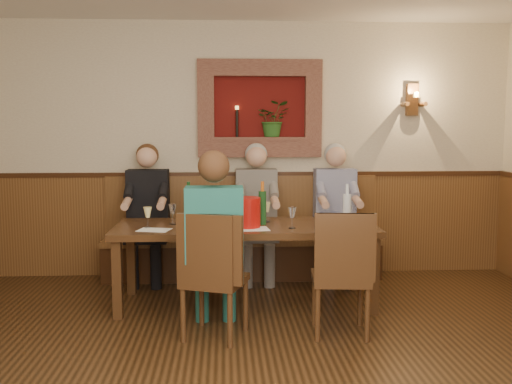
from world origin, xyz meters
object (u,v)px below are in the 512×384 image
(dining_table, at_px, (246,233))
(person_bench_mid, at_px, (257,224))
(wine_bottle_green_b, at_px, (189,206))
(wine_bottle_green_a, at_px, (262,207))
(person_bench_right, at_px, (336,223))
(spittoon_bucket, at_px, (247,212))
(chair_near_left, at_px, (214,301))
(person_chair_front, at_px, (215,259))
(bench, at_px, (242,248))
(chair_near_right, at_px, (340,298))
(water_bottle, at_px, (347,210))
(person_bench_left, at_px, (148,225))

(dining_table, distance_m, person_bench_mid, 0.85)
(wine_bottle_green_b, bearing_deg, wine_bottle_green_a, -9.58)
(person_bench_right, relative_size, wine_bottle_green_b, 3.77)
(person_bench_mid, height_order, spittoon_bucket, person_bench_mid)
(chair_near_left, xyz_separation_m, person_chair_front, (0.01, 0.07, 0.32))
(chair_near_left, relative_size, wine_bottle_green_a, 2.52)
(person_chair_front, distance_m, wine_bottle_green_a, 0.96)
(person_bench_right, relative_size, wine_bottle_green_a, 3.68)
(bench, bearing_deg, person_bench_right, -6.05)
(chair_near_right, distance_m, water_bottle, 0.89)
(bench, xyz_separation_m, person_chair_front, (-0.27, -1.72, 0.29))
(bench, height_order, person_chair_front, person_chair_front)
(dining_table, height_order, wine_bottle_green_b, wine_bottle_green_b)
(person_bench_mid, distance_m, spittoon_bucket, 1.01)
(person_bench_right, bearing_deg, chair_near_left, -127.60)
(person_bench_left, relative_size, person_chair_front, 1.00)
(wine_bottle_green_a, bearing_deg, spittoon_bucket, -133.67)
(bench, xyz_separation_m, person_bench_right, (1.01, -0.11, 0.29))
(bench, distance_m, water_bottle, 1.59)
(chair_near_left, height_order, person_bench_mid, person_bench_mid)
(person_bench_mid, bearing_deg, wine_bottle_green_b, -134.54)
(chair_near_left, bearing_deg, wine_bottle_green_b, 124.06)
(chair_near_left, height_order, wine_bottle_green_b, wine_bottle_green_b)
(chair_near_right, relative_size, water_bottle, 2.54)
(wine_bottle_green_a, bearing_deg, person_bench_mid, 90.47)
(dining_table, bearing_deg, person_chair_front, -109.47)
(person_chair_front, bearing_deg, person_bench_right, 51.37)
(person_bench_left, xyz_separation_m, person_chair_front, (0.74, -1.61, 0.00))
(chair_near_left, xyz_separation_m, wine_bottle_green_b, (-0.25, 0.99, 0.62))
(person_bench_mid, bearing_deg, wine_bottle_green_a, -89.53)
(chair_near_right, height_order, wine_bottle_green_a, wine_bottle_green_a)
(wine_bottle_green_b, bearing_deg, person_bench_right, 24.20)
(person_bench_left, bearing_deg, spittoon_bucket, -43.29)
(person_bench_right, height_order, wine_bottle_green_a, person_bench_right)
(chair_near_left, height_order, spittoon_bucket, spittoon_bucket)
(person_bench_left, relative_size, spittoon_bucket, 5.44)
(person_bench_right, xyz_separation_m, wine_bottle_green_a, (-0.86, -0.81, 0.30))
(person_bench_mid, bearing_deg, person_bench_left, 179.99)
(spittoon_bucket, bearing_deg, person_chair_front, -113.82)
(person_bench_left, relative_size, person_bench_right, 1.00)
(person_bench_mid, xyz_separation_m, wine_bottle_green_b, (-0.68, -0.69, 0.30))
(person_bench_left, bearing_deg, dining_table, -39.49)
(spittoon_bucket, distance_m, water_bottle, 0.89)
(bench, distance_m, wine_bottle_green_a, 1.10)
(dining_table, height_order, chair_near_right, chair_near_right)
(dining_table, bearing_deg, person_bench_mid, 79.70)
(dining_table, height_order, spittoon_bucket, spittoon_bucket)
(person_bench_mid, height_order, wine_bottle_green_b, person_bench_mid)
(bench, relative_size, chair_near_left, 2.97)
(spittoon_bucket, xyz_separation_m, wine_bottle_green_b, (-0.54, 0.27, 0.03))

